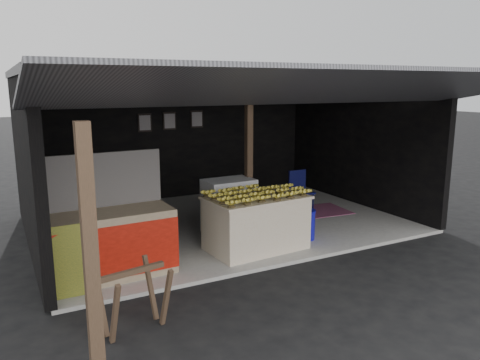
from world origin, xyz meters
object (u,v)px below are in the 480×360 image
banana_table (256,223)px  sawhorse (133,292)px  neighbor_stall (112,240)px  plastic_chair (300,188)px  water_barrel (305,225)px  white_crate (229,206)px

banana_table → sawhorse: size_ratio=2.16×
banana_table → neighbor_stall: size_ratio=0.97×
neighbor_stall → plastic_chair: neighbor_stall is taller
neighbor_stall → sawhorse: bearing=-96.7°
neighbor_stall → water_barrel: size_ratio=3.48×
white_crate → water_barrel: white_crate is taller
sawhorse → water_barrel: size_ratio=1.57×
white_crate → plastic_chair: white_crate is taller
neighbor_stall → sawhorse: size_ratio=2.22×
plastic_chair → banana_table: bearing=-140.5°
white_crate → neighbor_stall: bearing=-158.2°
neighbor_stall → sawhorse: (-0.14, -1.60, -0.11)m
water_barrel → plastic_chair: 1.88m
banana_table → sawhorse: bearing=-151.4°
sawhorse → plastic_chair: (4.52, 3.22, 0.11)m
banana_table → sawhorse: (-2.51, -1.61, -0.04)m
banana_table → water_barrel: size_ratio=3.37×
white_crate → plastic_chair: bearing=14.5°
banana_table → sawhorse: banana_table is taller
plastic_chair → white_crate: bearing=-163.1°
banana_table → white_crate: (0.01, 1.03, 0.05)m
plastic_chair → water_barrel: bearing=-120.9°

